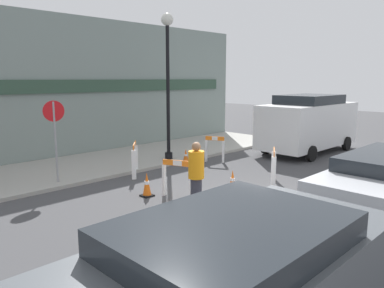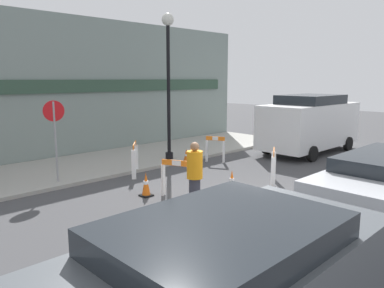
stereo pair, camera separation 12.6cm
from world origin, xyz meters
TOP-DOWN VIEW (x-y plane):
  - ground_plane at (0.00, 0.00)m, footprint 60.00×60.00m
  - sidewalk_slab at (0.00, 6.43)m, footprint 18.00×3.86m
  - storefront_facade at (0.00, 8.43)m, footprint 18.00×0.22m
  - streetlamp_post at (1.83, 5.10)m, footprint 0.44×0.44m
  - stop_sign at (-2.59, 4.99)m, footprint 0.59×0.13m
  - barricade_0 at (-0.85, 1.69)m, footprint 0.46×0.83m
  - barricade_1 at (2.14, 0.70)m, footprint 0.77×0.57m
  - barricade_2 at (2.98, 3.81)m, footprint 0.45×0.70m
  - barricade_3 at (-0.32, 4.30)m, footprint 0.74×0.83m
  - traffic_cone_0 at (-1.39, 2.32)m, footprint 0.30×0.30m
  - traffic_cone_1 at (2.05, 4.40)m, footprint 0.30×0.30m
  - traffic_cone_2 at (0.50, 0.94)m, footprint 0.30×0.30m
  - person_worker at (-1.21, 0.67)m, footprint 0.53×0.53m
  - work_van at (7.25, 2.33)m, footprint 5.09×2.20m

SIDE VIEW (x-z plane):
  - ground_plane at x=0.00m, z-range 0.00..0.00m
  - sidewalk_slab at x=0.00m, z-range 0.00..0.11m
  - traffic_cone_1 at x=2.05m, z-range -0.01..0.54m
  - traffic_cone_2 at x=0.50m, z-range -0.01..0.61m
  - traffic_cone_0 at x=-1.39m, z-range -0.01..0.64m
  - barricade_2 at x=2.98m, z-range 0.03..1.00m
  - barricade_0 at x=-0.85m, z-range 0.04..1.04m
  - barricade_1 at x=2.14m, z-range 0.04..1.06m
  - barricade_3 at x=-0.32m, z-range 0.06..1.13m
  - person_worker at x=-1.21m, z-range 0.05..1.69m
  - work_van at x=7.25m, z-range 0.11..2.53m
  - stop_sign at x=-2.59m, z-range 0.51..2.88m
  - storefront_facade at x=0.00m, z-range 0.00..5.50m
  - streetlamp_post at x=1.83m, z-range 0.86..6.13m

